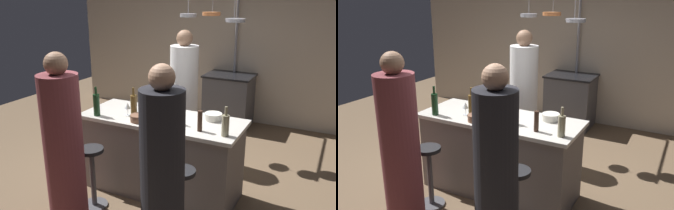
{
  "view_description": "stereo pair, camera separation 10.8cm",
  "coord_description": "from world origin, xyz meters",
  "views": [
    {
      "loc": [
        1.72,
        -3.24,
        2.2
      ],
      "look_at": [
        0.0,
        0.15,
        1.0
      ],
      "focal_mm": 38.01,
      "sensor_mm": 36.0,
      "label": 1
    },
    {
      "loc": [
        1.82,
        -3.19,
        2.2
      ],
      "look_at": [
        0.0,
        0.15,
        1.0
      ],
      "focal_mm": 38.01,
      "sensor_mm": 36.0,
      "label": 2
    }
  ],
  "objects": [
    {
      "name": "wine_bottle_red",
      "position": [
        -0.67,
        -0.27,
        1.03
      ],
      "size": [
        0.07,
        0.07,
        0.33
      ],
      "color": "#143319",
      "rests_on": "kitchen_island"
    },
    {
      "name": "bar_stool_left",
      "position": [
        -0.5,
        -0.62,
        0.38
      ],
      "size": [
        0.28,
        0.28,
        0.68
      ],
      "color": "#4C4C51",
      "rests_on": "ground_plane"
    },
    {
      "name": "stove_range",
      "position": [
        0.0,
        2.45,
        0.45
      ],
      "size": [
        0.8,
        0.64,
        0.89
      ],
      "color": "#47474C",
      "rests_on": "ground_plane"
    },
    {
      "name": "kitchen_island",
      "position": [
        0.0,
        0.0,
        0.45
      ],
      "size": [
        1.8,
        0.72,
        0.9
      ],
      "color": "slate",
      "rests_on": "ground_plane"
    },
    {
      "name": "wine_bottle_amber",
      "position": [
        -0.27,
        -0.14,
        1.03
      ],
      "size": [
        0.07,
        0.07,
        0.33
      ],
      "color": "brown",
      "rests_on": "kitchen_island"
    },
    {
      "name": "back_wall",
      "position": [
        0.0,
        2.85,
        1.3
      ],
      "size": [
        6.4,
        0.16,
        2.6
      ],
      "primitive_type": "cube",
      "color": "#BCAD99",
      "rests_on": "ground_plane"
    },
    {
      "name": "overhead_pot_rack",
      "position": [
        0.04,
        1.83,
        1.69
      ],
      "size": [
        0.9,
        1.53,
        2.17
      ],
      "color": "gray",
      "rests_on": "ground_plane"
    },
    {
      "name": "chef",
      "position": [
        -0.16,
        0.94,
        0.81
      ],
      "size": [
        0.37,
        0.37,
        1.76
      ],
      "color": "white",
      "rests_on": "ground_plane"
    },
    {
      "name": "mixing_bowl_ceramic",
      "position": [
        0.53,
        0.18,
        0.94
      ],
      "size": [
        0.19,
        0.19,
        0.08
      ],
      "primitive_type": "cylinder",
      "color": "silver",
      "rests_on": "kitchen_island"
    },
    {
      "name": "wine_bottle_rose",
      "position": [
        0.17,
        -0.1,
        1.02
      ],
      "size": [
        0.07,
        0.07,
        0.3
      ],
      "color": "#B78C8E",
      "rests_on": "kitchen_island"
    },
    {
      "name": "wine_glass_near_left_guest",
      "position": [
        -0.23,
        0.23,
        1.01
      ],
      "size": [
        0.07,
        0.07,
        0.15
      ],
      "color": "silver",
      "rests_on": "kitchen_island"
    },
    {
      "name": "wine_glass_near_right_guest",
      "position": [
        -0.37,
        -0.11,
        1.01
      ],
      "size": [
        0.07,
        0.07,
        0.15
      ],
      "color": "silver",
      "rests_on": "kitchen_island"
    },
    {
      "name": "pepper_mill",
      "position": [
        0.52,
        -0.19,
        1.01
      ],
      "size": [
        0.05,
        0.05,
        0.21
      ],
      "primitive_type": "cylinder",
      "color": "#382319",
      "rests_on": "kitchen_island"
    },
    {
      "name": "guest_right",
      "position": [
        0.52,
        -0.98,
        0.79
      ],
      "size": [
        0.36,
        0.36,
        1.71
      ],
      "color": "black",
      "rests_on": "ground_plane"
    },
    {
      "name": "bar_stool_right",
      "position": [
        0.53,
        -0.62,
        0.38
      ],
      "size": [
        0.28,
        0.28,
        0.68
      ],
      "color": "#4C4C51",
      "rests_on": "ground_plane"
    },
    {
      "name": "wine_bottle_white",
      "position": [
        0.78,
        -0.19,
        1.01
      ],
      "size": [
        0.07,
        0.07,
        0.29
      ],
      "color": "gray",
      "rests_on": "kitchen_island"
    },
    {
      "name": "ground_plane",
      "position": [
        0.0,
        0.0,
        0.0
      ],
      "size": [
        9.0,
        9.0,
        0.0
      ],
      "primitive_type": "plane",
      "color": "brown"
    },
    {
      "name": "guest_left",
      "position": [
        -0.5,
        -0.99,
        0.8
      ],
      "size": [
        0.36,
        0.36,
        1.72
      ],
      "color": "brown",
      "rests_on": "ground_plane"
    },
    {
      "name": "mixing_bowl_wooden",
      "position": [
        -0.16,
        -0.23,
        0.94
      ],
      "size": [
        0.17,
        0.17,
        0.07
      ],
      "primitive_type": "cylinder",
      "color": "brown",
      "rests_on": "kitchen_island"
    }
  ]
}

